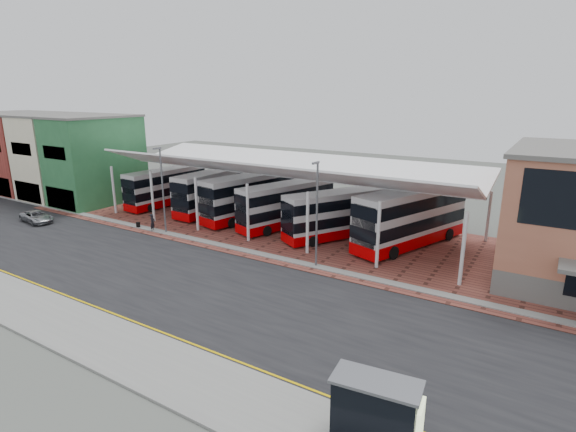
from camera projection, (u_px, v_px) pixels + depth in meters
name	position (u px, v px, depth m)	size (l,w,h in m)	color
ground	(245.00, 291.00, 29.97)	(140.00, 140.00, 0.00)	#4C504A
road	(236.00, 297.00, 29.15)	(120.00, 14.00, 0.02)	black
forecourt	(352.00, 242.00, 39.61)	(72.00, 16.00, 0.06)	brown
sidewalk	(137.00, 355.00, 22.57)	(120.00, 4.00, 0.14)	slate
north_kerb	(293.00, 261.00, 35.03)	(120.00, 0.80, 0.14)	slate
yellow_line_near	(167.00, 338.00, 24.23)	(120.00, 0.12, 0.01)	#E8B900
yellow_line_far	(171.00, 335.00, 24.47)	(120.00, 0.12, 0.01)	#E8B900
canopy	(281.00, 168.00, 42.88)	(37.00, 11.63, 7.07)	silver
shop_green	(96.00, 160.00, 52.79)	(6.40, 10.20, 10.22)	#307341
shop_cream	(63.00, 156.00, 56.09)	(6.40, 10.20, 10.22)	#EFE6C2
shop_brick	(34.00, 152.00, 59.38)	(6.40, 10.20, 10.22)	maroon
shop_ochre	(8.00, 149.00, 62.67)	(6.40, 10.20, 10.22)	#B48849
lamp_west	(162.00, 188.00, 41.04)	(0.16, 0.90, 8.07)	slate
lamp_east	(317.00, 212.00, 32.93)	(0.16, 0.90, 8.07)	slate
bus_0	(166.00, 187.00, 52.11)	(3.02, 10.37, 4.22)	#BDBDBF
bus_1	(216.00, 191.00, 49.24)	(2.94, 11.06, 4.54)	#BDBDBF
bus_2	(250.00, 197.00, 46.44)	(4.83, 11.49, 4.62)	#BDBDBF
bus_3	(286.00, 205.00, 43.64)	(5.52, 10.70, 4.32)	#BDBDBF
bus_4	(338.00, 215.00, 40.34)	(7.22, 10.15, 4.26)	#BDBDBF
bus_5	(411.00, 218.00, 38.14)	(6.73, 12.18, 4.93)	#BDBDBF
silver_car	(37.00, 217.00, 45.62)	(1.95, 4.23, 1.17)	#95979D
pedestrian	(153.00, 223.00, 42.44)	(0.62, 0.41, 1.70)	black
suitcase	(138.00, 225.00, 43.64)	(0.33, 0.23, 0.56)	black
bus_shelter	(381.00, 411.00, 16.12)	(3.45, 1.88, 2.64)	black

